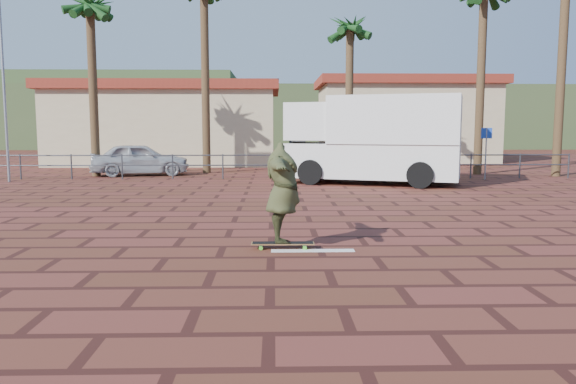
% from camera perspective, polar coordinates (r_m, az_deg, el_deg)
% --- Properties ---
extents(ground, '(120.00, 120.00, 0.00)m').
position_cam_1_polar(ground, '(10.62, -1.69, -4.60)').
color(ground, maroon).
rests_on(ground, ground).
extents(paint_stripe, '(1.40, 0.22, 0.01)m').
position_cam_1_polar(paint_stripe, '(9.47, 2.53, -5.97)').
color(paint_stripe, white).
rests_on(paint_stripe, ground).
extents(guardrail, '(24.06, 0.06, 1.00)m').
position_cam_1_polar(guardrail, '(22.46, -1.55, 3.07)').
color(guardrail, '#47494F').
rests_on(guardrail, ground).
extents(flagpole, '(1.30, 0.10, 8.00)m').
position_cam_1_polar(flagpole, '(23.75, -26.76, 12.13)').
color(flagpole, gray).
rests_on(flagpole, ground).
extents(palm_far_left, '(2.40, 2.40, 8.25)m').
position_cam_1_polar(palm_far_left, '(25.54, -19.47, 17.00)').
color(palm_far_left, brown).
rests_on(palm_far_left, ground).
extents(palm_center, '(2.40, 2.40, 7.75)m').
position_cam_1_polar(palm_center, '(26.50, 6.32, 15.90)').
color(palm_center, brown).
rests_on(palm_center, ground).
extents(building_west, '(12.60, 7.60, 4.50)m').
position_cam_1_polar(building_west, '(32.98, -12.07, 6.84)').
color(building_west, beige).
rests_on(building_west, ground).
extents(building_east, '(10.60, 6.60, 5.00)m').
position_cam_1_polar(building_east, '(35.33, 11.68, 7.23)').
color(building_east, beige).
rests_on(building_east, ground).
extents(hill_front, '(70.00, 18.00, 6.00)m').
position_cam_1_polar(hill_front, '(60.43, -1.47, 7.49)').
color(hill_front, '#384C28').
rests_on(hill_front, ground).
extents(hill_back, '(35.00, 14.00, 8.00)m').
position_cam_1_polar(hill_back, '(70.01, -19.96, 7.79)').
color(hill_back, '#384C28').
rests_on(hill_back, ground).
extents(longboard, '(1.08, 0.25, 0.11)m').
position_cam_1_polar(longboard, '(9.61, -0.53, -5.27)').
color(longboard, olive).
rests_on(longboard, ground).
extents(skateboarder, '(0.69, 2.13, 1.71)m').
position_cam_1_polar(skateboarder, '(9.47, -0.54, -0.09)').
color(skateboarder, '#3A3D21').
rests_on(skateboarder, longboard).
extents(campervan, '(6.62, 4.45, 3.18)m').
position_cam_1_polar(campervan, '(20.84, 8.79, 5.44)').
color(campervan, white).
rests_on(campervan, ground).
extents(car_silver, '(4.33, 2.39, 1.39)m').
position_cam_1_polar(car_silver, '(24.94, -14.78, 3.24)').
color(car_silver, '#ADB0B5').
rests_on(car_silver, ground).
extents(car_white, '(4.52, 2.93, 1.41)m').
position_cam_1_polar(car_white, '(27.08, 8.92, 3.65)').
color(car_white, white).
rests_on(car_white, ground).
extents(street_sign, '(0.41, 0.15, 2.04)m').
position_cam_1_polar(street_sign, '(23.51, 19.49, 4.66)').
color(street_sign, gray).
rests_on(street_sign, ground).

